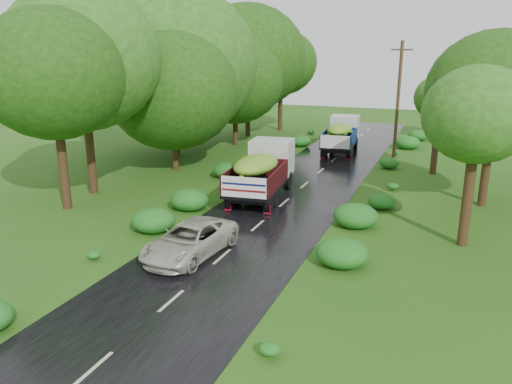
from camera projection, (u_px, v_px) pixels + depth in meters
The scene contains 10 objects.
ground at pixel (171, 301), 16.84m from camera, with size 120.00×120.00×0.00m, color #1E4F11.
road at pixel (232, 248), 21.31m from camera, with size 6.50×80.00×0.02m, color black.
road_lines at pixel (241, 240), 22.20m from camera, with size 0.12×69.60×0.00m.
truck_near at pixel (263, 168), 28.32m from camera, with size 3.22×7.24×2.95m.
truck_far at pixel (342, 133), 40.62m from camera, with size 2.83×6.74×2.76m.
car at pixel (190, 240), 20.34m from camera, with size 2.23×4.83×1.34m, color #BBB7A6.
utility_pole at pixel (398, 100), 37.12m from camera, with size 1.54×0.26×8.79m.
trees_left at pixel (196, 68), 38.09m from camera, with size 7.85×33.24×9.54m.
trees_right at pixel (477, 96), 29.98m from camera, with size 6.01×29.81×7.73m.
shrubs at pixel (295, 188), 29.25m from camera, with size 11.90×44.00×0.70m.
Camera 1 is at (8.25, -13.04, 8.22)m, focal length 35.00 mm.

